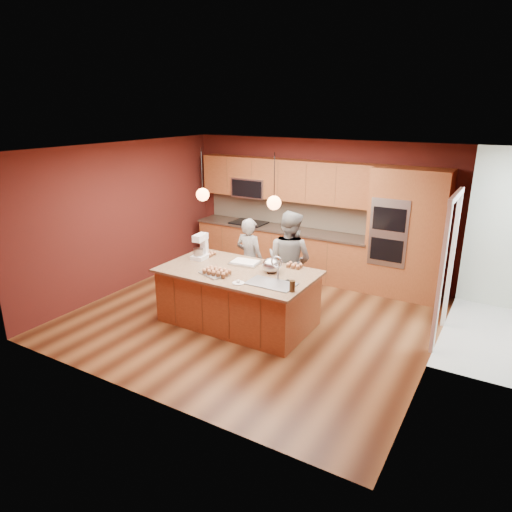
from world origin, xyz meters
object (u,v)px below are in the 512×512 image
Objects in this scene: person_right at (289,260)px; stand_mixer at (200,248)px; person_left at (249,259)px; mixing_bowl at (271,265)px; island at (239,296)px.

person_right reaches higher than stand_mixer.
person_left reaches higher than mixing_bowl.
person_left is 0.87× the size of person_right.
stand_mixer reaches higher than island.
stand_mixer is 1.48× the size of mixing_bowl.
person_right is at bearing 25.55° from stand_mixer.
mixing_bowl is (1.33, 0.00, -0.07)m from stand_mixer.
person_right is 0.76m from mixing_bowl.
person_left is at bearing 138.46° from mixing_bowl.
mixing_bowl is at bearing 100.64° from person_right.
stand_mixer is (-0.50, -0.74, 0.32)m from person_left.
person_left is at bearing 51.50° from stand_mixer.
mixing_bowl is at bearing 142.34° from person_left.
person_left reaches higher than stand_mixer.
mixing_bowl is (0.06, -0.74, 0.15)m from person_right.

